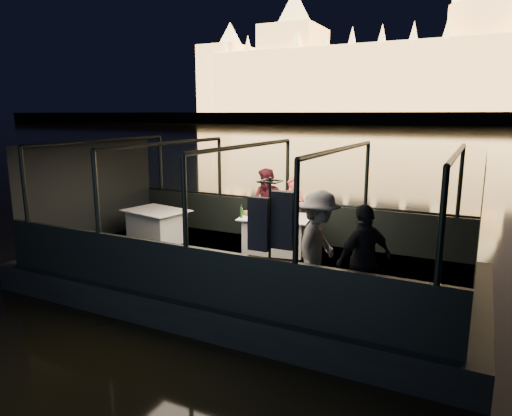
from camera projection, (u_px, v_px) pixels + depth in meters
The scene contains 29 objects.
river_water at pixel (461, 134), 79.08m from camera, with size 500.00×500.00×0.00m, color black.
boat_hull at pixel (247, 288), 9.02m from camera, with size 8.60×4.40×1.00m, color black.
boat_deck at pixel (247, 265), 8.92m from camera, with size 8.00×4.00×0.04m, color black.
gunwale_port at pixel (287, 221), 10.58m from camera, with size 8.00×0.08×0.90m, color black.
gunwale_starboard at pixel (187, 274), 7.07m from camera, with size 8.00×0.08×0.90m, color black.
cabin_glass_port at pixel (288, 172), 10.34m from camera, with size 8.00×0.02×1.40m, color #99B2B2, non-canonical shape.
cabin_glass_starboard at pixel (185, 201), 6.84m from camera, with size 8.00×0.02×1.40m, color #99B2B2, non-canonical shape.
cabin_roof_glass at pixel (246, 146), 8.45m from camera, with size 8.00×4.00×0.02m, color #99B2B2, non-canonical shape.
end_wall_fore at pixel (92, 191), 10.44m from camera, with size 0.02×4.00×2.30m, color black, non-canonical shape.
end_wall_aft at pixel (479, 230), 6.93m from camera, with size 0.02×4.00×2.30m, color black, non-canonical shape.
canopy_ribs at pixel (247, 207), 8.68m from camera, with size 8.00×4.00×2.30m, color black, non-canonical shape.
embankment at pixel (478, 120), 192.73m from camera, with size 400.00×140.00×6.00m, color #423D33.
parliament_building at pixel (483, 38), 156.42m from camera, with size 220.00×32.00×60.00m, color #F2D18C, non-canonical shape.
dining_table_central at pixel (276, 234), 9.66m from camera, with size 1.45×1.05×0.77m, color beige.
dining_table_aft at pixel (157, 225), 10.46m from camera, with size 1.39×1.01×0.74m, color silver.
chair_port_left at pixel (272, 225), 10.18m from camera, with size 0.42×0.42×0.89m, color black.
chair_port_right at pixel (290, 227), 9.98m from camera, with size 0.38×0.38×0.82m, color black.
coat_stand at pixel (270, 253), 6.63m from camera, with size 0.56×0.45×2.01m, color black, non-canonical shape.
person_woman_coral at pixel (293, 211), 10.18m from camera, with size 0.55×0.36×1.52m, color #E25452.
person_man_maroon at pixel (267, 209), 10.46m from camera, with size 0.80×0.62×1.67m, color #43121B.
passenger_stripe at pixel (319, 249), 6.99m from camera, with size 1.14×0.64×1.76m, color silver.
passenger_dark at pixel (364, 258), 6.56m from camera, with size 0.97×0.41×1.64m, color black.
wine_bottle at pixel (241, 211), 9.45m from camera, with size 0.06×0.06×0.27m, color #163D17.
bread_basket at pixel (248, 213), 9.74m from camera, with size 0.22×0.22×0.09m, color olive.
amber_candle at pixel (265, 217), 9.34m from camera, with size 0.05×0.05×0.07m, color yellow.
plate_near at pixel (280, 221), 9.15m from camera, with size 0.24×0.24×0.01m, color silver.
plate_far at pixel (253, 214), 9.84m from camera, with size 0.26×0.26×0.02m, color white.
wine_glass_white at pixel (241, 213), 9.46m from camera, with size 0.07×0.07×0.20m, color white, non-canonical shape.
wine_glass_red at pixel (280, 214), 9.42m from camera, with size 0.06×0.06×0.18m, color white, non-canonical shape.
Camera 1 is at (3.97, -7.53, 3.38)m, focal length 32.00 mm.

